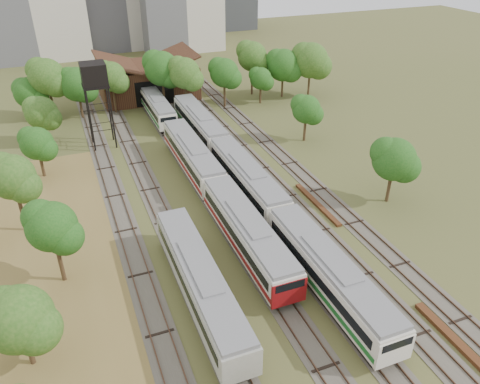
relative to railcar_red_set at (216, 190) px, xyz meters
name	(u,v)px	position (x,y,z in m)	size (l,w,h in m)	color
ground	(321,319)	(2.00, -18.88, -1.95)	(240.00, 240.00, 0.00)	#475123
dry_grass_patch	(71,312)	(-16.00, -10.88, -1.93)	(14.00, 60.00, 0.04)	brown
tracks	(210,178)	(1.33, 6.12, -1.91)	(24.60, 80.00, 0.19)	#4C473D
railcar_red_set	(216,190)	(0.00, 0.00, 0.00)	(2.99, 34.57, 3.70)	black
railcar_green_set	(247,179)	(4.00, 1.06, -0.03)	(2.95, 52.08, 3.65)	black
railcar_rear	(156,106)	(0.00, 28.62, -0.16)	(2.74, 16.08, 3.39)	black
old_grey_coach	(200,282)	(-6.00, -13.43, -0.01)	(2.88, 18.00, 3.56)	black
water_tower	(94,77)	(-9.15, 20.65, 7.59)	(3.27, 3.27, 11.32)	black
rail_pile_near	(467,352)	(10.00, -25.68, -1.78)	(0.69, 10.35, 0.34)	#552E18
rail_pile_far	(317,204)	(10.20, -3.99, -1.81)	(0.57, 9.04, 0.29)	#552E18
maintenance_shed	(148,80)	(1.00, 39.10, 0.96)	(16.45, 11.55, 7.58)	#381A14
tree_band_left	(32,172)	(-17.70, 5.37, 2.96)	(7.23, 63.93, 8.20)	#382616
tree_band_far	(194,69)	(7.21, 31.12, 4.17)	(47.76, 11.07, 9.46)	#382616
tree_band_right	(327,120)	(17.61, 7.19, 2.79)	(4.86, 38.57, 7.42)	#382616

